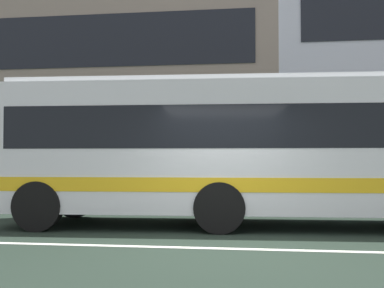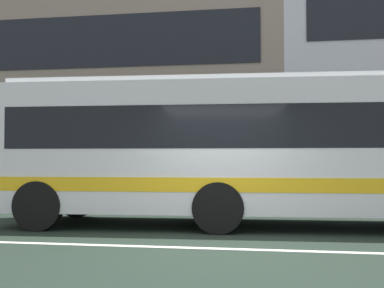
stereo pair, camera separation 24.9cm
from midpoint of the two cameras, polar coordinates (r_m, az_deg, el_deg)
The scene contains 4 objects.
ground_plane at distance 7.69m, azimuth 3.95°, elevation -12.64°, with size 160.00×160.00×0.00m, color #202D24.
lane_centre_line at distance 7.69m, azimuth 3.95°, elevation -12.61°, with size 60.00×0.16×0.01m, color silver.
apartment_block_left at distance 25.68m, azimuth -14.99°, elevation 7.09°, with size 22.35×9.96×10.84m.
transit_bus at distance 10.18m, azimuth 7.85°, elevation -0.27°, with size 10.65×2.94×3.12m.
Camera 2 is at (0.78, -7.51, 1.43)m, focal length 43.69 mm.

